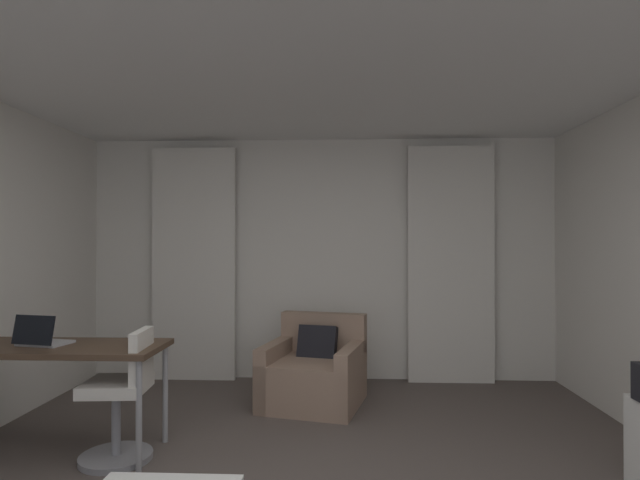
{
  "coord_description": "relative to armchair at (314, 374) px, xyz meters",
  "views": [
    {
      "loc": [
        0.23,
        -2.57,
        1.47
      ],
      "look_at": [
        0.05,
        1.43,
        1.49
      ],
      "focal_mm": 28.76,
      "sensor_mm": 36.0,
      "label": 1
    }
  ],
  "objects": [
    {
      "name": "wall_window",
      "position": [
        0.03,
        0.92,
        1.03
      ],
      "size": [
        5.12,
        0.06,
        2.6
      ],
      "color": "silver",
      "rests_on": "ground"
    },
    {
      "name": "ceiling",
      "position": [
        0.03,
        -2.11,
        2.36
      ],
      "size": [
        5.12,
        6.12,
        0.06
      ],
      "primitive_type": "cube",
      "color": "white",
      "rests_on": "wall_left"
    },
    {
      "name": "curtain_left_panel",
      "position": [
        -1.35,
        0.79,
        0.98
      ],
      "size": [
        0.9,
        0.06,
        2.5
      ],
      "color": "silver",
      "rests_on": "ground"
    },
    {
      "name": "curtain_right_panel",
      "position": [
        1.4,
        0.79,
        0.98
      ],
      "size": [
        0.9,
        0.06,
        2.5
      ],
      "color": "silver",
      "rests_on": "ground"
    },
    {
      "name": "armchair",
      "position": [
        0.0,
        0.0,
        0.0
      ],
      "size": [
        1.0,
        1.01,
        0.79
      ],
      "color": "#997A66",
      "rests_on": "ground"
    },
    {
      "name": "desk",
      "position": [
        -1.75,
        -1.19,
        0.42
      ],
      "size": [
        1.49,
        0.59,
        0.76
      ],
      "color": "#4C3828",
      "rests_on": "ground"
    },
    {
      "name": "desk_chair",
      "position": [
        -1.24,
        -1.27,
        0.12
      ],
      "size": [
        0.48,
        0.48,
        0.88
      ],
      "color": "gray",
      "rests_on": "ground"
    },
    {
      "name": "laptop",
      "position": [
        -1.84,
        -1.2,
        0.53
      ],
      "size": [
        0.36,
        0.3,
        0.22
      ],
      "color": "#ADADB2",
      "rests_on": "desk"
    }
  ]
}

